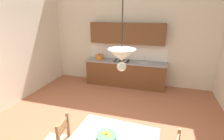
{
  "coord_description": "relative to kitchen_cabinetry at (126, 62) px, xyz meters",
  "views": [
    {
      "loc": [
        1.11,
        -2.84,
        2.52
      ],
      "look_at": [
        -0.08,
        1.19,
        1.11
      ],
      "focal_mm": 27.59,
      "sensor_mm": 36.0,
      "label": 1
    }
  ],
  "objects": [
    {
      "name": "fruit_bowl",
      "position": [
        0.53,
        -3.8,
        -0.04
      ],
      "size": [
        0.3,
        0.3,
        0.12
      ],
      "color": "#4C7F5B",
      "rests_on": "dining_table"
    },
    {
      "name": "wall_back",
      "position": [
        0.08,
        0.33,
        1.18
      ],
      "size": [
        6.3,
        0.12,
        4.07
      ],
      "primitive_type": "cube",
      "color": "silver",
      "rests_on": "ground_plane"
    },
    {
      "name": "ground_plane",
      "position": [
        0.08,
        -2.91,
        -0.91
      ],
      "size": [
        6.3,
        6.97,
        0.1
      ],
      "primitive_type": "cube",
      "color": "#A86042"
    },
    {
      "name": "pendant_lamp",
      "position": [
        0.76,
        -3.88,
        1.19
      ],
      "size": [
        0.32,
        0.32,
        0.8
      ],
      "color": "black"
    },
    {
      "name": "kitchen_cabinetry",
      "position": [
        0.0,
        0.0,
        0.0
      ],
      "size": [
        2.81,
        0.63,
        2.2
      ],
      "color": "brown",
      "rests_on": "ground_plane"
    }
  ]
}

